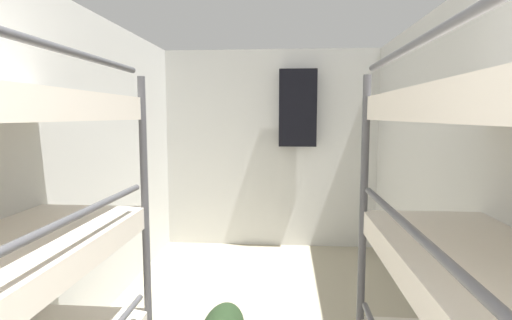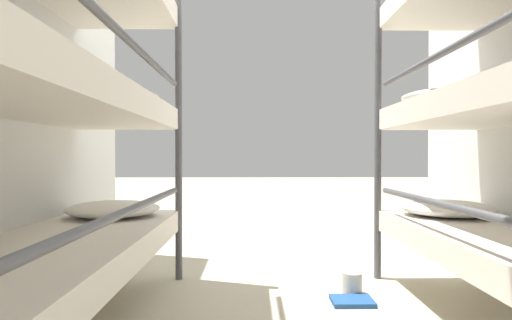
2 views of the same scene
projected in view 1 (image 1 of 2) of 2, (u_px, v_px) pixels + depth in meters
name	position (u px, v px, depth m)	size (l,w,h in m)	color
wall_left	(42.00, 182.00, 2.47)	(0.06, 5.17, 2.40)	silver
wall_right	(483.00, 188.00, 2.27)	(0.06, 5.17, 2.40)	silver
wall_back	(270.00, 149.00, 4.90)	(2.69, 0.06, 2.40)	silver
hanging_coat	(298.00, 108.00, 4.68)	(0.44, 0.12, 0.90)	black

